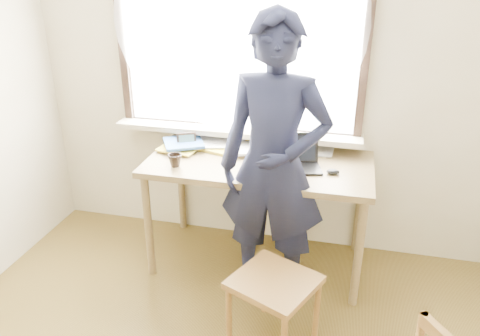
% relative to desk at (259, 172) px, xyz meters
% --- Properties ---
extents(room_shell, '(3.52, 4.02, 2.61)m').
position_rel_desk_xyz_m(room_shell, '(-0.06, -1.43, 0.89)').
color(room_shell, beige).
rests_on(room_shell, ground).
extents(desk, '(1.54, 0.77, 0.83)m').
position_rel_desk_xyz_m(desk, '(0.00, 0.00, 0.00)').
color(desk, brown).
rests_on(desk, ground).
extents(laptop, '(0.37, 0.32, 0.21)m').
position_rel_desk_xyz_m(laptop, '(0.26, -0.04, 0.14)').
color(laptop, black).
rests_on(laptop, desk).
extents(mug_white, '(0.17, 0.17, 0.09)m').
position_rel_desk_xyz_m(mug_white, '(-0.05, 0.19, 0.13)').
color(mug_white, white).
rests_on(mug_white, desk).
extents(mug_dark, '(0.10, 0.10, 0.09)m').
position_rel_desk_xyz_m(mug_dark, '(-0.53, -0.22, 0.13)').
color(mug_dark, black).
rests_on(mug_dark, desk).
extents(mouse, '(0.09, 0.06, 0.03)m').
position_rel_desk_xyz_m(mouse, '(0.51, -0.10, 0.10)').
color(mouse, black).
rests_on(mouse, desk).
extents(desk_clutter, '(0.73, 0.47, 0.05)m').
position_rel_desk_xyz_m(desk_clutter, '(-0.42, 0.18, 0.11)').
color(desk_clutter, white).
rests_on(desk_clutter, desk).
extents(book_a, '(0.22, 0.28, 0.02)m').
position_rel_desk_xyz_m(book_a, '(-0.35, 0.27, 0.10)').
color(book_a, white).
rests_on(book_a, desk).
extents(book_b, '(0.18, 0.23, 0.02)m').
position_rel_desk_xyz_m(book_b, '(0.32, 0.28, 0.09)').
color(book_b, white).
rests_on(book_b, desk).
extents(picture_frame, '(0.13, 0.07, 0.11)m').
position_rel_desk_xyz_m(picture_frame, '(-0.56, 0.10, 0.14)').
color(picture_frame, black).
rests_on(picture_frame, desk).
extents(work_chair, '(0.57, 0.56, 0.45)m').
position_rel_desk_xyz_m(work_chair, '(0.25, -0.78, -0.36)').
color(work_chair, olive).
rests_on(work_chair, ground).
extents(person, '(0.71, 0.49, 1.88)m').
position_rel_desk_xyz_m(person, '(0.15, -0.31, 0.20)').
color(person, black).
rests_on(person, ground).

